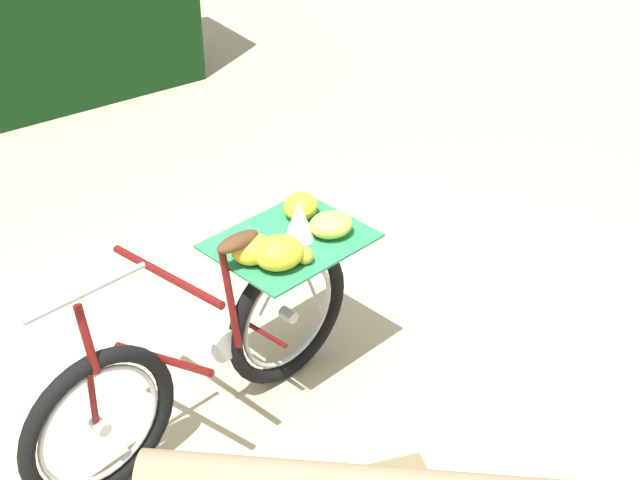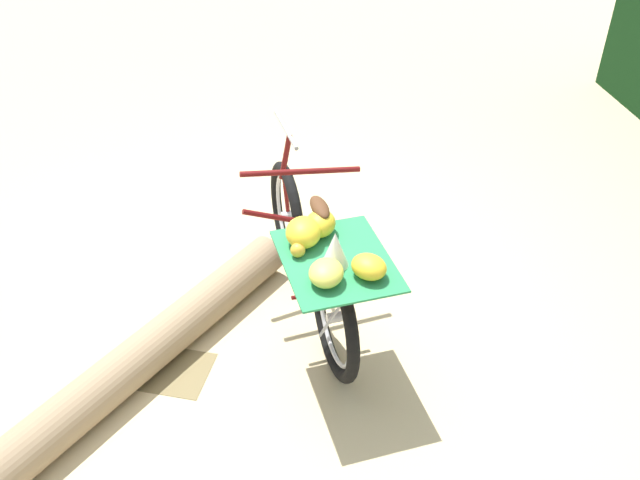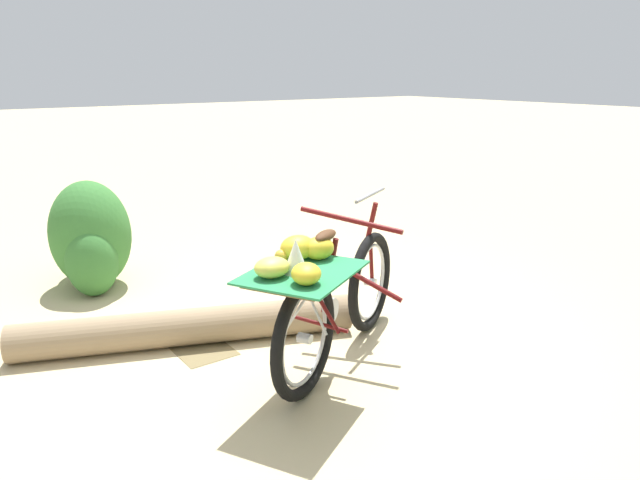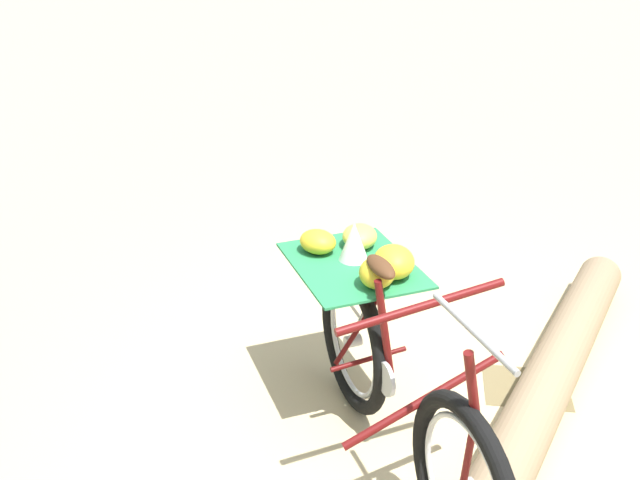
{
  "view_description": "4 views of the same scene",
  "coord_description": "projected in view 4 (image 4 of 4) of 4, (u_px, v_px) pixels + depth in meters",
  "views": [
    {
      "loc": [
        -2.94,
        0.42,
        3.06
      ],
      "look_at": [
        0.39,
        -0.56,
        0.79
      ],
      "focal_mm": 52.02,
      "sensor_mm": 36.0,
      "label": 1
    },
    {
      "loc": [
        0.92,
        -3.1,
        2.84
      ],
      "look_at": [
        0.37,
        -0.47,
        0.91
      ],
      "focal_mm": 37.54,
      "sensor_mm": 36.0,
      "label": 2
    },
    {
      "loc": [
        3.02,
        -2.18,
        1.85
      ],
      "look_at": [
        0.48,
        -0.34,
        0.95
      ],
      "focal_mm": 33.22,
      "sensor_mm": 36.0,
      "label": 3
    },
    {
      "loc": [
        0.18,
        2.62,
        2.35
      ],
      "look_at": [
        0.59,
        -0.38,
        0.92
      ],
      "focal_mm": 41.21,
      "sensor_mm": 36.0,
      "label": 4
    }
  ],
  "objects": [
    {
      "name": "ground_plane",
      "position": [
        438.0,
        467.0,
        3.32
      ],
      "size": [
        60.0,
        60.0,
        0.0
      ],
      "primitive_type": "plane",
      "color": "#C6B284"
    },
    {
      "name": "bicycle",
      "position": [
        390.0,
        362.0,
        3.21
      ],
      "size": [
        1.11,
        1.71,
        1.03
      ],
      "rotation": [
        0.0,
        0.0,
        2.06
      ],
      "color": "black",
      "rests_on": "ground_plane"
    },
    {
      "name": "fallen_log",
      "position": [
        556.0,
        365.0,
        3.82
      ],
      "size": [
        1.11,
        2.25,
        0.26
      ],
      "primitive_type": "cylinder",
      "rotation": [
        0.0,
        1.57,
        1.19
      ],
      "color": "#937A5B",
      "rests_on": "ground_plane"
    },
    {
      "name": "leaf_litter_patch",
      "position": [
        526.0,
        387.0,
        3.86
      ],
      "size": [
        0.44,
        0.36,
        0.01
      ],
      "primitive_type": "cube",
      "color": "olive",
      "rests_on": "ground_plane"
    }
  ]
}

